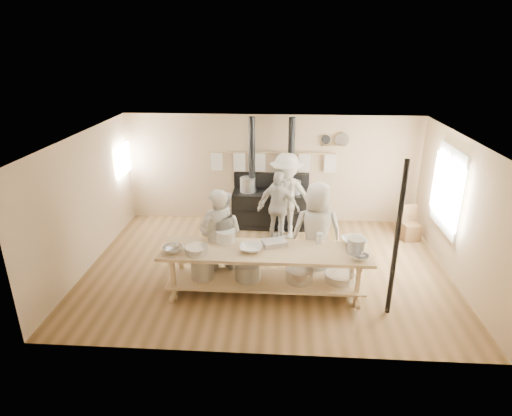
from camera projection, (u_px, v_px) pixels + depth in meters
The scene contains 24 objects.
ground at pixel (267, 268), 8.45m from camera, with size 7.00×7.00×0.00m, color brown.
room_shell at pixel (268, 190), 7.85m from camera, with size 7.00×7.00×7.00m.
window_right at pixel (448, 190), 8.25m from camera, with size 0.09×1.50×1.65m.
left_opening at pixel (123, 160), 9.93m from camera, with size 0.00×0.90×0.90m.
stove at pixel (270, 205), 10.22m from camera, with size 1.90×0.75×2.60m.
towel_rail at pixel (272, 159), 10.11m from camera, with size 3.00×0.04×0.47m.
back_wall_shelf at pixel (335, 142), 9.89m from camera, with size 0.63×0.14×0.32m.
prep_table at pixel (265, 267), 7.42m from camera, with size 3.60×0.90×0.85m.
support_post at pixel (397, 241), 6.59m from camera, with size 0.08×0.08×2.60m, color black.
cook_far_left at pixel (218, 237), 7.68m from camera, with size 0.66×0.43×1.80m, color #ADA899.
cook_left at pixel (221, 235), 7.83m from camera, with size 0.84×0.65×1.72m, color #ADA899.
cook_center at pixel (317, 232), 7.77m from camera, with size 0.92×0.60×1.87m, color #ADA899.
cook_right at pixel (279, 207), 9.29m from camera, with size 0.95×0.40×1.62m, color #ADA899.
cook_by_window at pixel (286, 196), 9.44m from camera, with size 1.26×0.72×1.95m, color #ADA899.
chair at pixel (410, 229), 9.59m from camera, with size 0.43×0.43×0.78m.
bowl_white_a at pixel (251, 248), 7.25m from camera, with size 0.39×0.39×0.10m, color white.
bowl_steel_a at pixel (173, 249), 7.19m from camera, with size 0.35×0.35×0.11m, color silver.
bowl_white_b at pixel (354, 241), 7.49m from camera, with size 0.42×0.42×0.10m, color white.
bowl_steel_b at pixel (360, 257), 6.95m from camera, with size 0.29×0.29×0.09m, color silver.
roasting_pan at pixel (274, 243), 7.45m from camera, with size 0.41×0.27×0.09m, color #B2B2B7.
mixing_bowl_large at pixel (196, 250), 7.16m from camera, with size 0.39×0.39×0.12m, color silver.
bucket_galv at pixel (356, 246), 7.14m from camera, with size 0.29×0.29×0.27m, color gray.
deep_bowl_enamel at pixel (226, 236), 7.57m from camera, with size 0.34×0.34×0.21m, color white.
pitcher at pixel (320, 238), 7.51m from camera, with size 0.12×0.12×0.19m, color white.
Camera 1 is at (0.27, -7.43, 4.18)m, focal length 30.00 mm.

